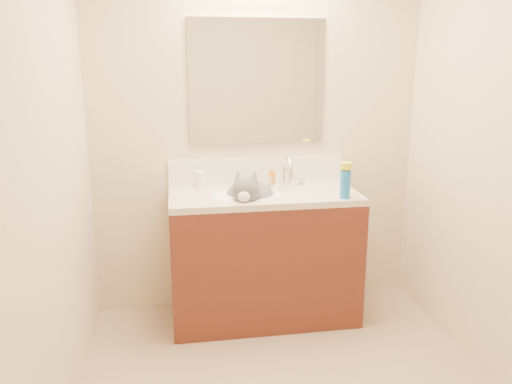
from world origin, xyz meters
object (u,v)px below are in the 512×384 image
object	(u,v)px
silver_jar	(253,181)
spray_can	(345,184)
amber_bottle	(272,178)
vanity_cabinet	(264,259)
faucet	(287,174)
basin	(246,205)
cat	(250,197)
pill_bottle	(200,180)

from	to	relation	value
silver_jar	spray_can	xyz separation A→B (m)	(0.51, -0.40, 0.05)
amber_bottle	spray_can	distance (m)	0.55
vanity_cabinet	faucet	bearing A→B (deg)	37.29
basin	amber_bottle	bearing A→B (deg)	47.08
cat	pill_bottle	size ratio (longest dim) A/B	4.24
vanity_cabinet	pill_bottle	xyz separation A→B (m)	(-0.39, 0.19, 0.51)
basin	silver_jar	size ratio (longest dim) A/B	6.79
faucet	pill_bottle	world-z (taller)	faucet
cat	pill_bottle	world-z (taller)	cat
basin	amber_bottle	size ratio (longest dim) A/B	4.46
vanity_cabinet	amber_bottle	size ratio (longest dim) A/B	11.90
amber_bottle	faucet	bearing A→B (deg)	-33.98
cat	silver_jar	xyz separation A→B (m)	(0.05, 0.21, 0.05)
vanity_cabinet	pill_bottle	world-z (taller)	pill_bottle
amber_bottle	spray_can	size ratio (longest dim) A/B	0.58
basin	spray_can	xyz separation A→B (m)	(0.58, -0.18, 0.16)
faucet	amber_bottle	distance (m)	0.11
basin	faucet	bearing A→B (deg)	29.12
silver_jar	amber_bottle	world-z (taller)	amber_bottle
amber_bottle	spray_can	xyz separation A→B (m)	(0.37, -0.40, 0.04)
cat	silver_jar	bearing A→B (deg)	94.18
pill_bottle	amber_bottle	size ratio (longest dim) A/B	1.12
silver_jar	cat	bearing A→B (deg)	-103.70
basin	amber_bottle	xyz separation A→B (m)	(0.21, 0.23, 0.12)
silver_jar	amber_bottle	size ratio (longest dim) A/B	0.66
silver_jar	spray_can	bearing A→B (deg)	-38.04
vanity_cabinet	cat	distance (m)	0.44
cat	vanity_cabinet	bearing A→B (deg)	28.00
basin	pill_bottle	size ratio (longest dim) A/B	3.99
vanity_cabinet	amber_bottle	bearing A→B (deg)	65.18
spray_can	silver_jar	bearing A→B (deg)	141.96
silver_jar	pill_bottle	bearing A→B (deg)	179.64
basin	cat	xyz separation A→B (m)	(0.03, 0.01, 0.05)
cat	amber_bottle	distance (m)	0.29
cat	spray_can	size ratio (longest dim) A/B	2.76
pill_bottle	spray_can	world-z (taller)	spray_can
cat	amber_bottle	size ratio (longest dim) A/B	4.75
faucet	amber_bottle	bearing A→B (deg)	146.02
pill_bottle	spray_can	size ratio (longest dim) A/B	0.65
amber_bottle	cat	bearing A→B (deg)	-130.94
vanity_cabinet	pill_bottle	bearing A→B (deg)	153.74
vanity_cabinet	silver_jar	distance (m)	0.52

